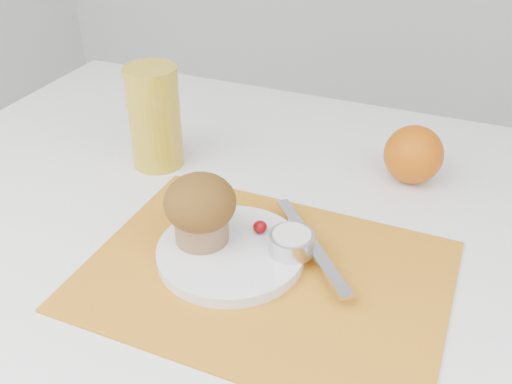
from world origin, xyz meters
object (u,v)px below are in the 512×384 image
at_px(orange, 413,155).
at_px(juice_glass, 155,117).
at_px(plate, 231,252).
at_px(muffin, 200,208).

height_order(orange, juice_glass, juice_glass).
distance_m(plate, orange, 0.32).
xyz_separation_m(plate, orange, (0.17, 0.27, 0.03)).
bearing_deg(juice_glass, muffin, -45.94).
bearing_deg(orange, plate, -122.09).
relative_size(juice_glass, muffin, 1.78).
height_order(plate, juice_glass, juice_glass).
relative_size(orange, juice_glass, 0.55).
relative_size(plate, muffin, 2.04).
relative_size(orange, muffin, 0.98).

